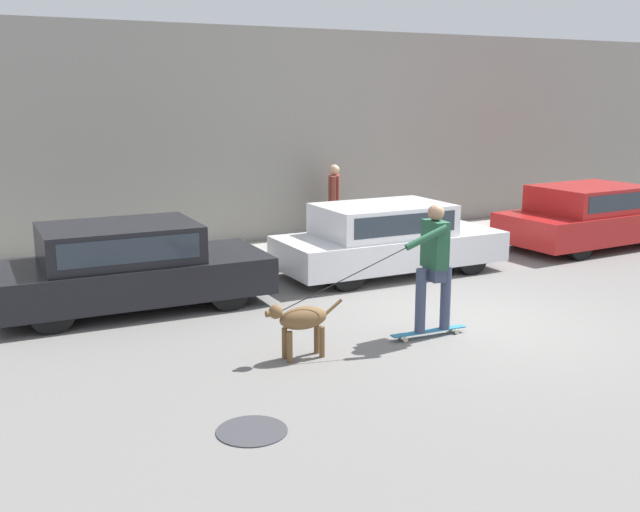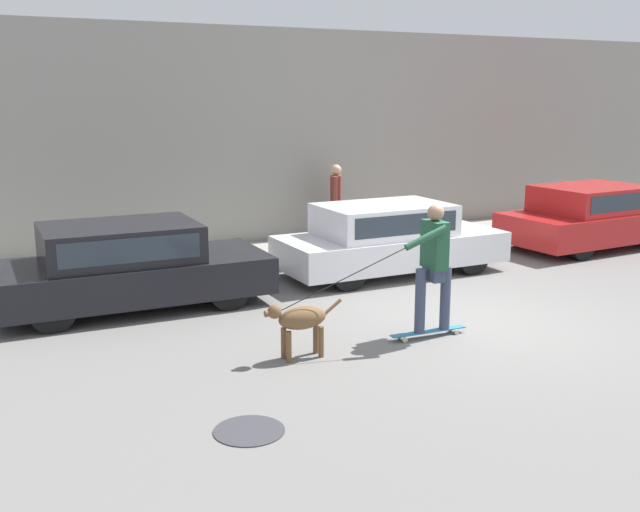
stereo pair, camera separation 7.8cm
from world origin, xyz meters
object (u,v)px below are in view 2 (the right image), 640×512
object	(u,v)px
parked_car_0	(129,267)
parked_car_1	(389,240)
parked_car_2	(594,217)
pedestrian_with_bag	(336,199)
dog	(300,320)
skateboarder	(433,262)

from	to	relation	value
parked_car_0	parked_car_1	size ratio (longest dim) A/B	1.00
parked_car_2	pedestrian_with_bag	world-z (taller)	pedestrian_with_bag
parked_car_2	dog	bearing A→B (deg)	-161.18
parked_car_1	pedestrian_with_bag	bearing A→B (deg)	82.63
dog	skateboarder	xyz separation A→B (m)	(1.94, -0.07, 0.55)
skateboarder	parked_car_0	bearing A→B (deg)	-41.70
parked_car_2	pedestrian_with_bag	distance (m)	5.50
parked_car_2	pedestrian_with_bag	size ratio (longest dim) A/B	2.58
pedestrian_with_bag	parked_car_2	bearing A→B (deg)	3.06
dog	skateboarder	world-z (taller)	skateboarder
parked_car_1	pedestrian_with_bag	world-z (taller)	pedestrian_with_bag
parked_car_0	dog	size ratio (longest dim) A/B	4.01
parked_car_1	skateboarder	bearing A→B (deg)	-112.29
parked_car_2	skateboarder	world-z (taller)	skateboarder
parked_car_1	dog	distance (m)	4.67
parked_car_1	skateboarder	xyz separation A→B (m)	(-1.44, -3.30, 0.41)
parked_car_1	parked_car_2	bearing A→B (deg)	1.21
parked_car_2	skateboarder	bearing A→B (deg)	-155.34
parked_car_0	skateboarder	world-z (taller)	skateboarder
parked_car_0	parked_car_2	xyz separation A→B (m)	(9.88, -0.00, -0.00)
parked_car_1	pedestrian_with_bag	xyz separation A→B (m)	(0.41, 2.72, 0.37)
parked_car_2	skateboarder	xyz separation A→B (m)	(-6.62, -3.30, 0.40)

